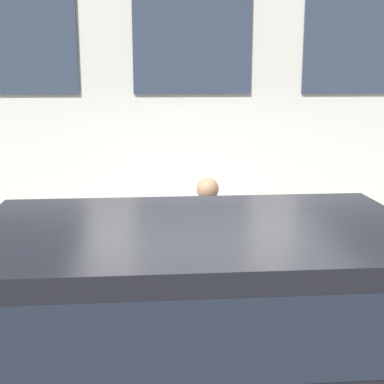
{
  "coord_description": "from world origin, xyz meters",
  "views": [
    {
      "loc": [
        -4.56,
        0.59,
        2.63
      ],
      "look_at": [
        0.67,
        0.14,
        1.49
      ],
      "focal_mm": 50.0,
      "sensor_mm": 36.0,
      "label": 1
    }
  ],
  "objects": [
    {
      "name": "person",
      "position": [
        0.84,
        -0.04,
        1.02
      ],
      "size": [
        0.35,
        0.23,
        1.46
      ],
      "rotation": [
        0.0,
        0.0,
        -2.83
      ],
      "color": "#232328",
      "rests_on": "sidewalk"
    },
    {
      "name": "sidewalk",
      "position": [
        1.12,
        0.0,
        0.07
      ],
      "size": [
        2.24,
        60.0,
        0.15
      ],
      "color": "#9E9B93",
      "rests_on": "ground_plane"
    },
    {
      "name": "parked_truck_charcoal_near",
      "position": [
        -1.41,
        0.33,
        0.99
      ],
      "size": [
        1.86,
        4.4,
        1.74
      ],
      "color": "black",
      "rests_on": "ground_plane"
    },
    {
      "name": "ground_plane",
      "position": [
        0.0,
        0.0,
        0.0
      ],
      "size": [
        80.0,
        80.0,
        0.0
      ],
      "primitive_type": "plane",
      "color": "#47474C"
    },
    {
      "name": "fire_hydrant",
      "position": [
        0.51,
        0.31,
        0.53
      ],
      "size": [
        0.3,
        0.42,
        0.76
      ],
      "color": "#2D7260",
      "rests_on": "sidewalk"
    }
  ]
}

